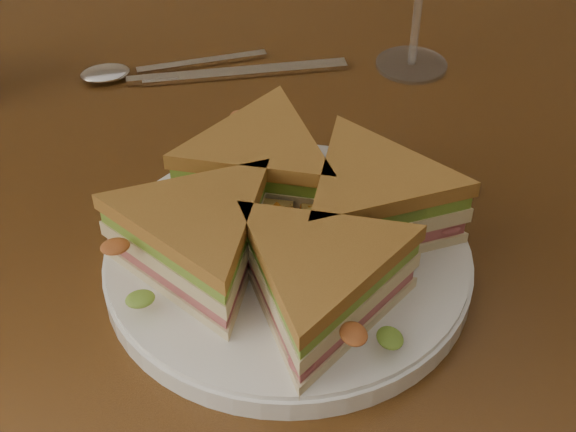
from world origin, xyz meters
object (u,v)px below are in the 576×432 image
at_px(table, 208,268).
at_px(knife, 231,74).
at_px(sandwich_wedges, 288,222).
at_px(plate, 288,261).
at_px(spoon, 129,71).

height_order(table, knife, knife).
bearing_deg(knife, sandwich_wedges, -87.65).
relative_size(plate, spoon, 1.41).
xyz_separation_m(sandwich_wedges, knife, (0.02, 0.27, -0.04)).
relative_size(sandwich_wedges, spoon, 1.48).
distance_m(sandwich_wedges, spoon, 0.31).
bearing_deg(spoon, sandwich_wedges, -76.01).
distance_m(plate, knife, 0.27).
bearing_deg(sandwich_wedges, plate, 180.00).
xyz_separation_m(table, plate, (0.04, -0.12, 0.11)).
bearing_deg(table, sandwich_wedges, -70.23).
xyz_separation_m(table, knife, (0.06, 0.16, 0.10)).
relative_size(table, plate, 4.61).
bearing_deg(spoon, table, -79.56).
height_order(table, spoon, spoon).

